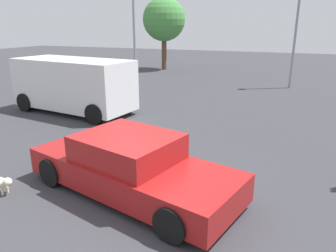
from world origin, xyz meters
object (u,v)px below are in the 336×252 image
at_px(sedan_foreground, 131,166).
at_px(light_post_mid, 133,1).
at_px(dog, 1,183).
at_px(light_post_near, 297,19).
at_px(van_white, 74,84).

height_order(sedan_foreground, light_post_mid, light_post_mid).
bearing_deg(dog, light_post_near, 73.25).
bearing_deg(van_white, light_post_mid, 97.58).
height_order(dog, van_white, van_white).
bearing_deg(light_post_mid, light_post_near, 24.33).
height_order(van_white, light_post_mid, light_post_mid).
xyz_separation_m(van_white, light_post_mid, (-0.05, 5.39, 3.48)).
relative_size(sedan_foreground, light_post_near, 0.93).
bearing_deg(light_post_near, dog, -108.86).
distance_m(van_white, light_post_near, 12.30).
height_order(sedan_foreground, van_white, van_white).
relative_size(van_white, light_post_near, 0.97).
relative_size(sedan_foreground, light_post_mid, 0.72).
bearing_deg(light_post_near, light_post_mid, -155.67).
bearing_deg(dog, sedan_foreground, 26.15).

